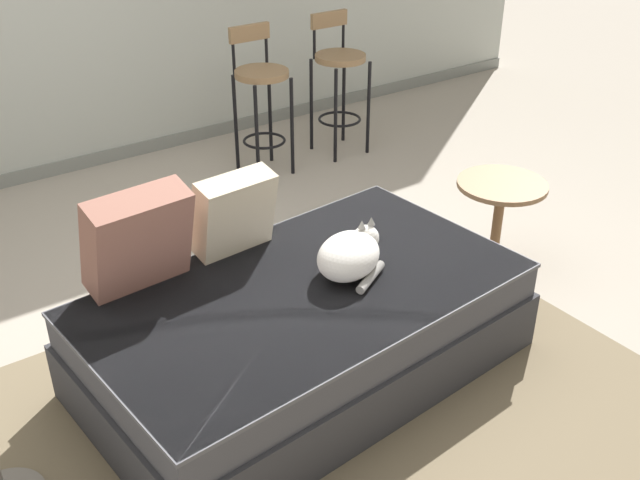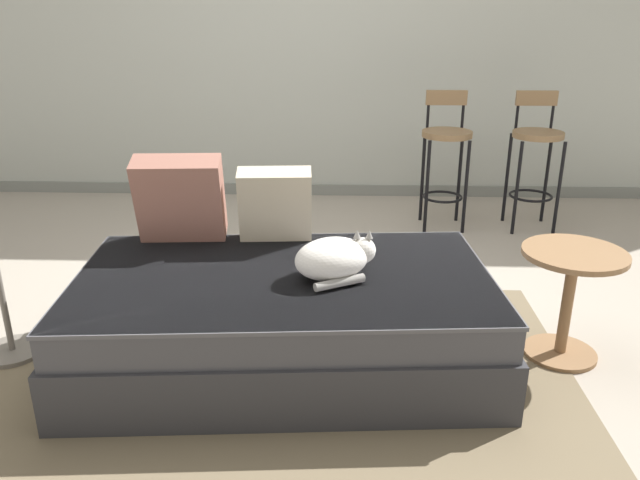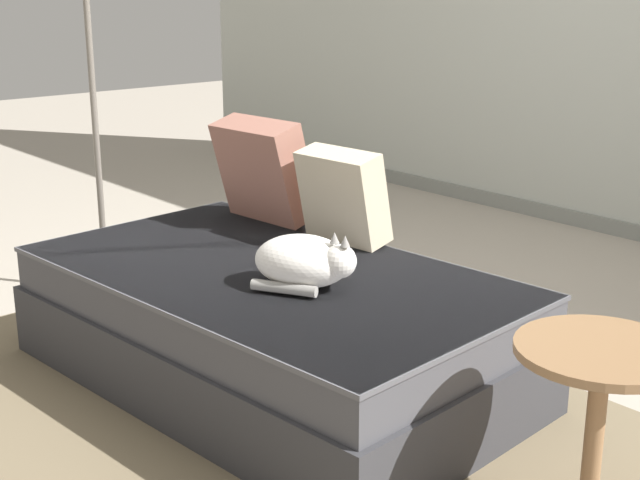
# 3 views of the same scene
# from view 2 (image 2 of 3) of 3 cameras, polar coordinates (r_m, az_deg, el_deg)

# --- Properties ---
(ground_plane) EXTENTS (16.00, 16.00, 0.00)m
(ground_plane) POSITION_cam_2_polar(r_m,az_deg,el_deg) (3.18, -2.51, -7.12)
(ground_plane) COLOR #A89E8E
(ground_plane) RESTS_ON ground
(wall_back_panel) EXTENTS (8.00, 0.10, 2.60)m
(wall_back_panel) POSITION_cam_2_polar(r_m,az_deg,el_deg) (5.07, -0.65, 18.59)
(wall_back_panel) COLOR #B7BCB2
(wall_back_panel) RESTS_ON ground
(wall_baseboard_trim) EXTENTS (8.00, 0.02, 0.09)m
(wall_baseboard_trim) POSITION_cam_2_polar(r_m,az_deg,el_deg) (5.21, -0.62, 4.64)
(wall_baseboard_trim) COLOR gray
(wall_baseboard_trim) RESTS_ON ground
(area_rug) EXTENTS (2.48, 2.13, 0.01)m
(area_rug) POSITION_cam_2_polar(r_m,az_deg,el_deg) (2.59, -3.77, -14.29)
(area_rug) COLOR #75664C
(area_rug) RESTS_ON ground
(couch) EXTENTS (1.85, 1.16, 0.42)m
(couch) POSITION_cam_2_polar(r_m,az_deg,el_deg) (2.73, -3.25, -7.08)
(couch) COLOR #353539
(couch) RESTS_ON ground
(throw_pillow_corner) EXTENTS (0.42, 0.28, 0.43)m
(throw_pillow_corner) POSITION_cam_2_polar(r_m,az_deg,el_deg) (3.01, -12.66, 3.71)
(throw_pillow_corner) COLOR #936051
(throw_pillow_corner) RESTS_ON couch
(throw_pillow_middle) EXTENTS (0.36, 0.22, 0.36)m
(throw_pillow_middle) POSITION_cam_2_polar(r_m,az_deg,el_deg) (2.97, -4.12, 3.28)
(throw_pillow_middle) COLOR beige
(throw_pillow_middle) RESTS_ON couch
(cat) EXTENTS (0.40, 0.36, 0.20)m
(cat) POSITION_cam_2_polar(r_m,az_deg,el_deg) (2.58, 1.37, -1.67)
(cat) COLOR white
(cat) RESTS_ON couch
(bar_stool_near_window) EXTENTS (0.34, 0.34, 0.94)m
(bar_stool_near_window) POSITION_cam_2_polar(r_m,az_deg,el_deg) (4.42, 11.41, 8.15)
(bar_stool_near_window) COLOR black
(bar_stool_near_window) RESTS_ON ground
(bar_stool_by_doorway) EXTENTS (0.34, 0.34, 0.94)m
(bar_stool_by_doorway) POSITION_cam_2_polar(r_m,az_deg,el_deg) (4.56, 19.10, 7.74)
(bar_stool_by_doorway) COLOR black
(bar_stool_by_doorway) RESTS_ON ground
(side_table) EXTENTS (0.44, 0.44, 0.51)m
(side_table) POSITION_cam_2_polar(r_m,az_deg,el_deg) (2.93, 21.85, -4.15)
(side_table) COLOR olive
(side_table) RESTS_ON ground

